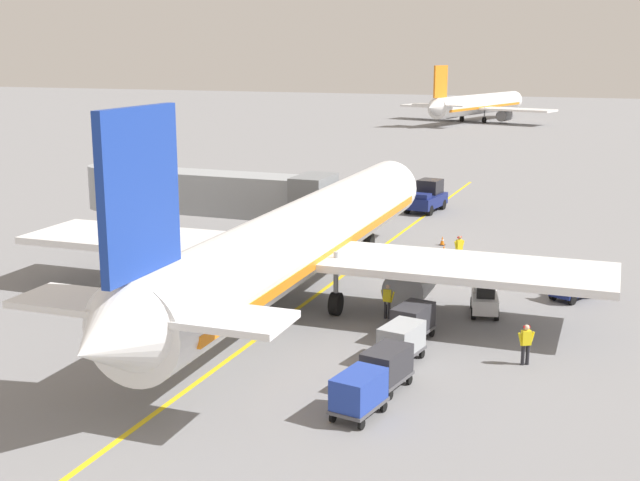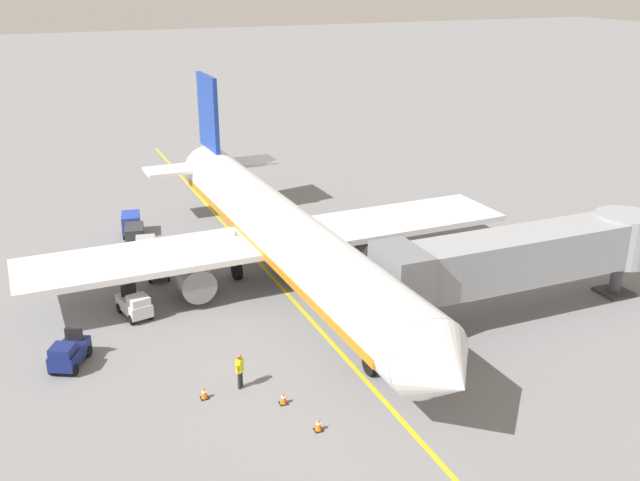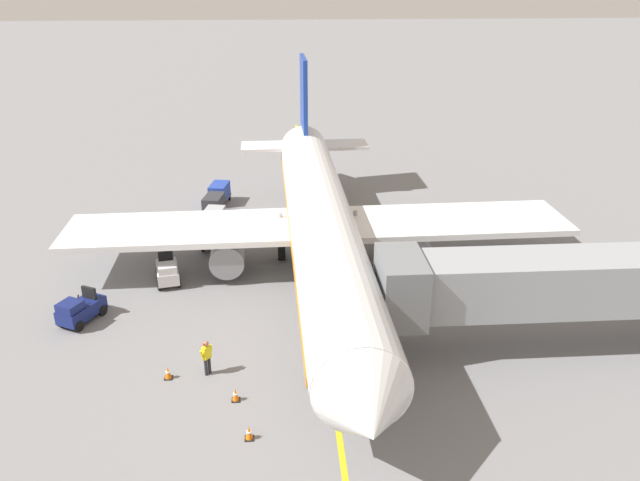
{
  "view_description": "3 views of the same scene",
  "coord_description": "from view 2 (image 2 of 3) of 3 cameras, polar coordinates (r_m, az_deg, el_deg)",
  "views": [
    {
      "loc": [
        15.09,
        -39.34,
        12.34
      ],
      "look_at": [
        0.78,
        -2.39,
        3.29
      ],
      "focal_mm": 46.56,
      "sensor_mm": 36.0,
      "label": 1
    },
    {
      "loc": [
        13.23,
        35.64,
        17.87
      ],
      "look_at": [
        -1.07,
        2.06,
        4.04
      ],
      "focal_mm": 40.3,
      "sensor_mm": 36.0,
      "label": 2
    },
    {
      "loc": [
        2.05,
        31.93,
        16.82
      ],
      "look_at": [
        -0.16,
        -0.87,
        2.41
      ],
      "focal_mm": 35.05,
      "sensor_mm": 36.0,
      "label": 3
    }
  ],
  "objects": [
    {
      "name": "ground_plane",
      "position": [
        42.01,
        -2.45,
        -4.44
      ],
      "size": [
        400.0,
        400.0,
        0.0
      ],
      "primitive_type": "plane",
      "color": "slate"
    },
    {
      "name": "gate_lead_in_line",
      "position": [
        42.01,
        -2.45,
        -4.43
      ],
      "size": [
        0.24,
        80.0,
        0.01
      ],
      "primitive_type": "cube",
      "color": "gold",
      "rests_on": "ground"
    },
    {
      "name": "parked_airliner",
      "position": [
        42.54,
        -3.1,
        0.54
      ],
      "size": [
        30.1,
        37.26,
        10.63
      ],
      "color": "white",
      "rests_on": "ground"
    },
    {
      "name": "jet_bridge",
      "position": [
        40.01,
        15.88,
        -1.18
      ],
      "size": [
        17.12,
        3.5,
        4.98
      ],
      "color": "#93999E",
      "rests_on": "ground"
    },
    {
      "name": "baggage_tug_lead",
      "position": [
        36.67,
        -19.32,
        -8.43
      ],
      "size": [
        2.21,
        2.77,
        1.62
      ],
      "color": "navy",
      "rests_on": "ground"
    },
    {
      "name": "baggage_tug_trailing",
      "position": [
        40.61,
        -14.49,
        -4.95
      ],
      "size": [
        1.74,
        2.7,
        1.62
      ],
      "color": "silver",
      "rests_on": "ground"
    },
    {
      "name": "baggage_cart_front",
      "position": [
        45.26,
        -12.75,
        -1.73
      ],
      "size": [
        1.66,
        2.97,
        1.58
      ],
      "color": "#4C4C51",
      "rests_on": "ground"
    },
    {
      "name": "baggage_cart_second_in_train",
      "position": [
        47.69,
        -13.64,
        -0.64
      ],
      "size": [
        1.66,
        2.97,
        1.58
      ],
      "color": "#4C4C51",
      "rests_on": "ground"
    },
    {
      "name": "baggage_cart_third_in_train",
      "position": [
        50.34,
        -14.5,
        0.43
      ],
      "size": [
        1.66,
        2.97,
        1.58
      ],
      "color": "#4C4C51",
      "rests_on": "ground"
    },
    {
      "name": "baggage_cart_tail_end",
      "position": [
        52.89,
        -14.77,
        1.39
      ],
      "size": [
        1.66,
        2.97,
        1.58
      ],
      "color": "#4C4C51",
      "rests_on": "ground"
    },
    {
      "name": "ground_crew_wing_walker",
      "position": [
        33.09,
        -6.39,
        -10.13
      ],
      "size": [
        0.55,
        0.59,
        1.69
      ],
      "color": "#232328",
      "rests_on": "ground"
    },
    {
      "name": "ground_crew_loader",
      "position": [
        45.9,
        -19.14,
        -2.08
      ],
      "size": [
        0.66,
        0.46,
        1.69
      ],
      "color": "#232328",
      "rests_on": "ground"
    },
    {
      "name": "ground_crew_marshaller",
      "position": [
        43.34,
        -9.67,
        -2.53
      ],
      "size": [
        0.73,
        0.28,
        1.69
      ],
      "color": "#232328",
      "rests_on": "ground"
    },
    {
      "name": "safety_cone_nose_left",
      "position": [
        32.19,
        -2.93,
        -12.38
      ],
      "size": [
        0.36,
        0.36,
        0.59
      ],
      "color": "black",
      "rests_on": "ground"
    },
    {
      "name": "safety_cone_nose_right",
      "position": [
        30.53,
        -0.12,
        -14.4
      ],
      "size": [
        0.36,
        0.36,
        0.59
      ],
      "color": "black",
      "rests_on": "ground"
    },
    {
      "name": "safety_cone_wing_tip",
      "position": [
        32.9,
        -9.18,
        -11.85
      ],
      "size": [
        0.36,
        0.36,
        0.59
      ],
      "color": "black",
      "rests_on": "ground"
    }
  ]
}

